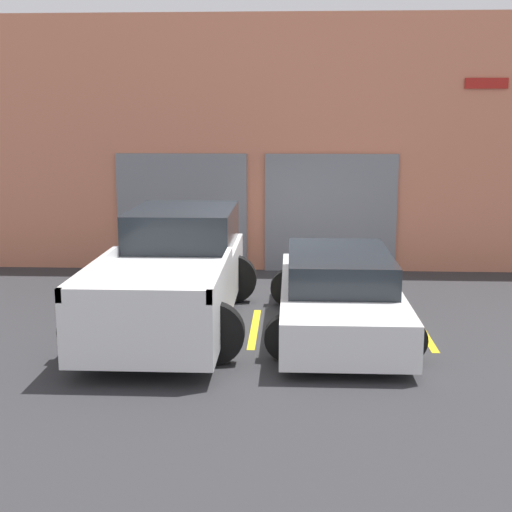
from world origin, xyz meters
name	(u,v)px	position (x,y,z in m)	size (l,w,h in m)	color
ground_plane	(259,304)	(0.00, 0.00, 0.00)	(28.00, 28.00, 0.00)	#2D2D30
shophouse_building	(265,146)	(0.00, 3.29, 2.74)	(16.89, 0.68, 5.54)	#D17A5B
pickup_truck	(174,273)	(-1.35, -1.18, 0.84)	(2.61, 5.42, 1.77)	white
sedan_white	(339,293)	(1.35, -1.47, 0.60)	(2.27, 4.79, 1.25)	white
parking_stripe_far_left	(90,326)	(-2.70, -1.50, 0.00)	(0.12, 2.20, 0.01)	gold
parking_stripe_left	(254,328)	(0.00, -1.50, 0.00)	(0.12, 2.20, 0.01)	gold
parking_stripe_centre	(423,331)	(2.70, -1.50, 0.00)	(0.12, 2.20, 0.01)	gold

